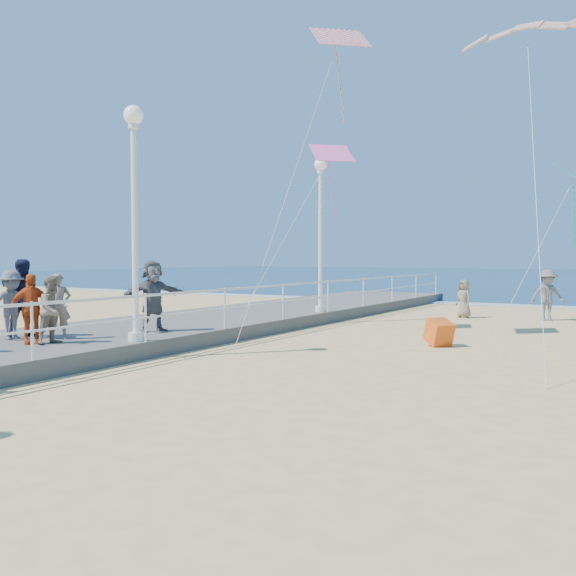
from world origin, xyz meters
The scene contains 19 objects.
ground centered at (0.00, 0.00, 0.00)m, with size 160.00×160.00×0.00m, color #EBC57A.
surf_line centered at (0.00, 20.50, 0.03)m, with size 160.00×1.20×0.04m, color white.
boardwalk centered at (-7.50, 0.00, 0.20)m, with size 5.00×44.00×0.40m, color slate.
railing centered at (-5.05, 0.00, 1.25)m, with size 0.05×42.00×0.55m.
lamp_post_mid centered at (-5.35, 0.00, 3.66)m, with size 0.44×0.44×5.32m.
lamp_post_far centered at (-5.35, 9.00, 3.66)m, with size 0.44×0.44×5.32m.
spectator_1 centered at (-6.62, -1.25, 1.15)m, with size 0.73×0.57×1.50m, color gray.
spectator_2 centered at (-8.03, -1.26, 1.21)m, with size 1.04×0.60×1.62m, color slate.
spectator_3 centered at (-7.02, -1.52, 1.18)m, with size 0.91×0.38×1.56m, color #CF4E19.
spectator_5 centered at (-6.31, 1.61, 1.32)m, with size 1.70×0.54×1.84m, color #57565B.
spectator_6 centered at (-7.11, -0.69, 1.17)m, with size 0.56×0.37×1.54m, color #85705C.
spectator_7 centered at (-8.12, -0.82, 1.33)m, with size 0.91×0.71×1.86m, color #1A1C3A.
beach_walker_a centered at (1.34, 13.91, 0.93)m, with size 1.20×0.69×1.86m, color slate.
beach_walker_c centered at (-1.55, 13.44, 0.73)m, with size 0.71×0.46×1.46m, color #817359.
box_kite centered at (0.01, 5.44, 0.30)m, with size 0.55×0.55×0.60m, color red.
kite_parafoil centered at (1.93, 6.12, 8.00)m, with size 3.31×0.90×0.30m, color #DC4519, non-canonical shape.
kite_diamond_pink centered at (-3.91, 6.99, 5.50)m, with size 1.22×1.22×0.02m, color #FF5DB7.
kite_diamond_green centered at (2.48, 11.21, 4.81)m, with size 1.36×1.36×0.02m, color #22A269.
kite_diamond_redwhite centered at (-2.83, 5.34, 8.33)m, with size 1.46×1.46×0.02m, color red.
Camera 1 is at (5.06, -10.73, 2.34)m, focal length 40.00 mm.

